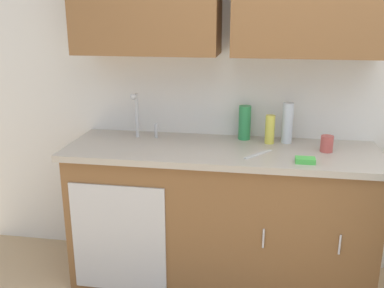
% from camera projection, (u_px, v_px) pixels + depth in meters
% --- Properties ---
extents(kitchen_wall_with_uppers, '(4.80, 0.44, 2.70)m').
position_uv_depth(kitchen_wall_with_uppers, '(291.00, 58.00, 2.78)').
color(kitchen_wall_with_uppers, silver).
rests_on(kitchen_wall_with_uppers, ground).
extents(counter_cabinet, '(1.90, 0.62, 0.90)m').
position_uv_depth(counter_cabinet, '(219.00, 218.00, 2.87)').
color(counter_cabinet, brown).
rests_on(counter_cabinet, ground).
extents(countertop, '(1.96, 0.66, 0.04)m').
position_uv_depth(countertop, '(221.00, 151.00, 2.73)').
color(countertop, '#A8A093').
rests_on(countertop, counter_cabinet).
extents(sink, '(0.50, 0.36, 0.35)m').
position_uv_depth(sink, '(137.00, 145.00, 2.82)').
color(sink, '#B7BABF').
rests_on(sink, counter_cabinet).
extents(bottle_dish_liquid, '(0.07, 0.07, 0.26)m').
position_uv_depth(bottle_dish_liquid, '(287.00, 123.00, 2.79)').
color(bottle_dish_liquid, silver).
rests_on(bottle_dish_liquid, countertop).
extents(bottle_soap, '(0.08, 0.08, 0.23)m').
position_uv_depth(bottle_soap, '(245.00, 123.00, 2.88)').
color(bottle_soap, '#2D8C4C').
rests_on(bottle_soap, countertop).
extents(bottle_water_tall, '(0.06, 0.06, 0.19)m').
position_uv_depth(bottle_water_tall, '(270.00, 129.00, 2.79)').
color(bottle_water_tall, '#D8D14C').
rests_on(bottle_water_tall, countertop).
extents(cup_by_sink, '(0.08, 0.08, 0.10)m').
position_uv_depth(cup_by_sink, '(327.00, 144.00, 2.63)').
color(cup_by_sink, '#B24C47').
rests_on(cup_by_sink, countertop).
extents(knife_on_counter, '(0.16, 0.21, 0.01)m').
position_uv_depth(knife_on_counter, '(258.00, 154.00, 2.59)').
color(knife_on_counter, silver).
rests_on(knife_on_counter, countertop).
extents(sponge, '(0.11, 0.07, 0.03)m').
position_uv_depth(sponge, '(305.00, 160.00, 2.44)').
color(sponge, '#4CBF4C').
rests_on(sponge, countertop).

